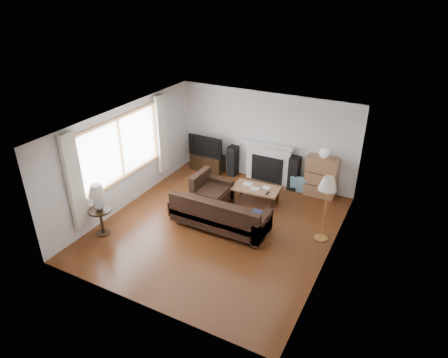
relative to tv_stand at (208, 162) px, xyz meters
The scene contains 17 objects.
room 3.18m from the tv_stand, 55.97° to the right, with size 5.10×5.60×2.54m.
window 3.10m from the tv_stand, 105.76° to the right, with size 0.12×2.74×1.54m, color brown.
curtain_near 4.43m from the tv_stand, 99.58° to the right, with size 0.10×0.35×2.10m, color silver.
curtain_far 1.80m from the tv_stand, 121.11° to the right, with size 0.10×0.35×2.10m, color silver.
fireplace 1.87m from the tv_stand, ahead, with size 1.40×0.26×1.15m, color white.
tv_stand is the anchor object (origin of this frame).
television 0.55m from the tv_stand, behind, with size 1.07×0.14×0.62m, color black.
speaker_left 0.82m from the tv_stand, ahead, with size 0.24×0.29×0.88m, color black.
speaker_right 2.63m from the tv_stand, ahead, with size 0.26×0.31×0.93m, color black.
bookshelf 3.36m from the tv_stand, ahead, with size 0.78×0.37×1.07m, color #986946.
globe_lamp 3.48m from the tv_stand, ahead, with size 0.25×0.25×0.25m, color white.
sectional_sofa 3.06m from the tv_stand, 54.92° to the right, with size 2.37×1.74×0.77m, color black.
coffee_table 2.31m from the tv_stand, 28.82° to the right, with size 1.15×0.63×0.45m, color #8C6043.
footstool 2.42m from the tv_stand, 77.82° to the right, with size 0.43×0.43×0.36m, color black.
floor_lamp 4.36m from the tv_stand, 25.50° to the right, with size 0.39×0.39×1.52m, color #C68B44.
side_table 3.95m from the tv_stand, 96.72° to the right, with size 0.50×0.50×0.63m, color black.
table_lamp 4.00m from the tv_stand, 96.72° to the right, with size 0.37×0.37×0.59m, color silver.
Camera 1 is at (3.66, -6.71, 5.18)m, focal length 32.00 mm.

